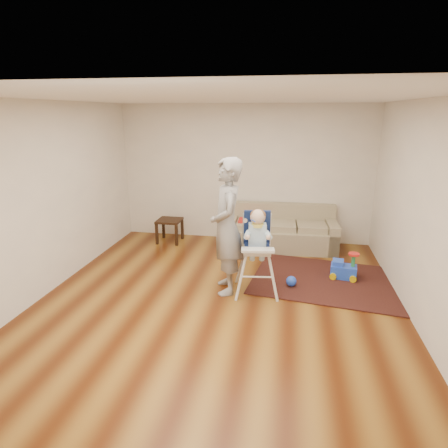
% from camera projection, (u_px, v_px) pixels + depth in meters
% --- Properties ---
extents(ground, '(5.50, 5.50, 0.00)m').
position_uv_depth(ground, '(219.00, 300.00, 5.25)').
color(ground, '#481E08').
rests_on(ground, ground).
extents(room_envelope, '(5.04, 5.52, 2.72)m').
position_uv_depth(room_envelope, '(226.00, 161.00, 5.21)').
color(room_envelope, white).
rests_on(room_envelope, ground).
extents(sofa, '(2.13, 0.94, 0.81)m').
position_uv_depth(sofa, '(281.00, 228.00, 7.18)').
color(sofa, gray).
rests_on(sofa, ground).
extents(side_table, '(0.47, 0.47, 0.47)m').
position_uv_depth(side_table, '(170.00, 231.00, 7.57)').
color(side_table, black).
rests_on(side_table, ground).
extents(area_rug, '(2.43, 1.96, 0.02)m').
position_uv_depth(area_rug, '(326.00, 280.00, 5.85)').
color(area_rug, black).
rests_on(area_rug, ground).
extents(ride_on_toy, '(0.43, 0.33, 0.43)m').
position_uv_depth(ride_on_toy, '(344.00, 265.00, 5.87)').
color(ride_on_toy, blue).
rests_on(ride_on_toy, area_rug).
extents(toy_ball, '(0.16, 0.16, 0.16)m').
position_uv_depth(toy_ball, '(291.00, 281.00, 5.62)').
color(toy_ball, blue).
rests_on(toy_ball, area_rug).
extents(high_chair, '(0.65, 0.65, 1.26)m').
position_uv_depth(high_chair, '(257.00, 253.00, 5.34)').
color(high_chair, silver).
rests_on(high_chair, ground).
extents(adult, '(0.64, 0.81, 1.96)m').
position_uv_depth(adult, '(227.00, 227.00, 5.28)').
color(adult, gray).
rests_on(adult, ground).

